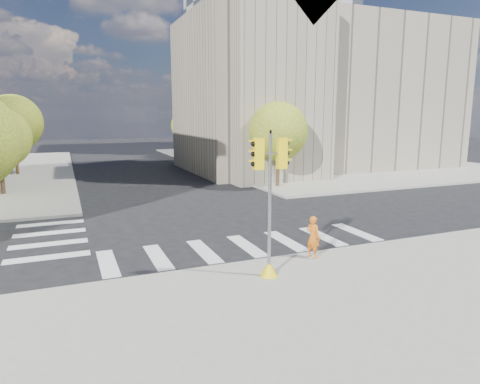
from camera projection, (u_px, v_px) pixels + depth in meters
name	position (u px, v px, depth m)	size (l,w,h in m)	color
ground	(231.00, 233.00, 19.13)	(160.00, 160.00, 0.00)	black
sidewalk_near	(417.00, 360.00, 9.11)	(30.00, 14.00, 0.15)	gray
sidewalk_far_right	(309.00, 159.00, 50.27)	(28.00, 40.00, 0.15)	gray
civic_building	(310.00, 93.00, 41.07)	(26.00, 16.00, 19.39)	gray
office_tower	(267.00, 47.00, 62.91)	(20.00, 18.00, 30.00)	#9EA0A3
tree_lw_far	(13.00, 123.00, 36.21)	(4.80, 4.80, 6.95)	#382616
tree_re_near	(278.00, 131.00, 30.31)	(4.20, 4.20, 6.16)	#382616
tree_re_mid	(221.00, 124.00, 41.18)	(4.60, 4.60, 6.66)	#382616
tree_re_far	(187.00, 126.00, 52.18)	(4.00, 4.00, 5.88)	#382616
lamp_near	(261.00, 123.00, 34.05)	(0.35, 0.18, 8.11)	black
lamp_far	(206.00, 121.00, 46.78)	(0.35, 0.18, 8.11)	black
traffic_signal	(270.00, 216.00, 13.30)	(1.07, 0.56, 4.63)	yellow
photographer	(313.00, 237.00, 15.30)	(0.56, 0.37, 1.54)	#CB6313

